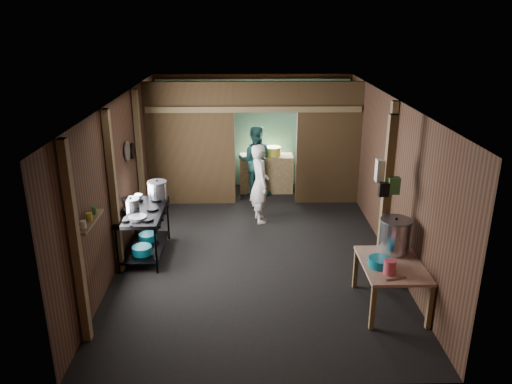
{
  "coord_description": "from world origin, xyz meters",
  "views": [
    {
      "loc": [
        -0.16,
        -7.97,
        3.89
      ],
      "look_at": [
        0.0,
        -0.2,
        1.1
      ],
      "focal_mm": 35.01,
      "sensor_mm": 36.0,
      "label": 1
    }
  ],
  "objects_px": {
    "gas_range": "(144,233)",
    "pink_bucket": "(390,267)",
    "stock_pot": "(395,236)",
    "prep_table": "(390,285)",
    "yellow_tub": "(273,151)",
    "cook": "(260,184)",
    "stove_pot_large": "(158,191)"
  },
  "relations": [
    {
      "from": "gas_range",
      "to": "pink_bucket",
      "type": "bearing_deg",
      "value": -28.33
    },
    {
      "from": "gas_range",
      "to": "stock_pot",
      "type": "relative_size",
      "value": 2.7
    },
    {
      "from": "prep_table",
      "to": "yellow_tub",
      "type": "height_order",
      "value": "yellow_tub"
    },
    {
      "from": "cook",
      "to": "pink_bucket",
      "type": "bearing_deg",
      "value": -166.9
    },
    {
      "from": "yellow_tub",
      "to": "gas_range",
      "type": "bearing_deg",
      "value": -125.78
    },
    {
      "from": "stock_pot",
      "to": "pink_bucket",
      "type": "height_order",
      "value": "stock_pot"
    },
    {
      "from": "stock_pot",
      "to": "pink_bucket",
      "type": "relative_size",
      "value": 2.64
    },
    {
      "from": "gas_range",
      "to": "yellow_tub",
      "type": "relative_size",
      "value": 3.91
    },
    {
      "from": "prep_table",
      "to": "yellow_tub",
      "type": "bearing_deg",
      "value": 105.81
    },
    {
      "from": "prep_table",
      "to": "pink_bucket",
      "type": "bearing_deg",
      "value": -113.87
    },
    {
      "from": "stove_pot_large",
      "to": "cook",
      "type": "distance_m",
      "value": 2.04
    },
    {
      "from": "stove_pot_large",
      "to": "cook",
      "type": "height_order",
      "value": "cook"
    },
    {
      "from": "stock_pot",
      "to": "yellow_tub",
      "type": "height_order",
      "value": "stock_pot"
    },
    {
      "from": "gas_range",
      "to": "yellow_tub",
      "type": "bearing_deg",
      "value": 54.22
    },
    {
      "from": "gas_range",
      "to": "stove_pot_large",
      "type": "relative_size",
      "value": 4.1
    },
    {
      "from": "stock_pot",
      "to": "pink_bucket",
      "type": "bearing_deg",
      "value": -110.04
    },
    {
      "from": "prep_table",
      "to": "stock_pot",
      "type": "relative_size",
      "value": 2.19
    },
    {
      "from": "gas_range",
      "to": "cook",
      "type": "xyz_separation_m",
      "value": [
        1.98,
        1.46,
        0.37
      ]
    },
    {
      "from": "prep_table",
      "to": "pink_bucket",
      "type": "xyz_separation_m",
      "value": [
        -0.12,
        -0.28,
        0.43
      ]
    },
    {
      "from": "pink_bucket",
      "to": "yellow_tub",
      "type": "bearing_deg",
      "value": 103.73
    },
    {
      "from": "gas_range",
      "to": "yellow_tub",
      "type": "height_order",
      "value": "yellow_tub"
    },
    {
      "from": "gas_range",
      "to": "prep_table",
      "type": "relative_size",
      "value": 1.23
    },
    {
      "from": "yellow_tub",
      "to": "cook",
      "type": "bearing_deg",
      "value": -101.01
    },
    {
      "from": "gas_range",
      "to": "stove_pot_large",
      "type": "distance_m",
      "value": 0.79
    },
    {
      "from": "prep_table",
      "to": "yellow_tub",
      "type": "xyz_separation_m",
      "value": [
        -1.38,
        4.89,
        0.61
      ]
    },
    {
      "from": "stove_pot_large",
      "to": "yellow_tub",
      "type": "bearing_deg",
      "value": 51.33
    },
    {
      "from": "pink_bucket",
      "to": "cook",
      "type": "xyz_separation_m",
      "value": [
        -1.61,
        3.39,
        0.01
      ]
    },
    {
      "from": "yellow_tub",
      "to": "stove_pot_large",
      "type": "bearing_deg",
      "value": -128.67
    },
    {
      "from": "cook",
      "to": "gas_range",
      "type": "bearing_deg",
      "value": 114.12
    },
    {
      "from": "stove_pot_large",
      "to": "cook",
      "type": "xyz_separation_m",
      "value": [
        1.81,
        0.92,
        -0.2
      ]
    },
    {
      "from": "stove_pot_large",
      "to": "pink_bucket",
      "type": "height_order",
      "value": "stove_pot_large"
    },
    {
      "from": "stove_pot_large",
      "to": "stock_pot",
      "type": "xyz_separation_m",
      "value": [
        3.65,
        -1.83,
        -0.07
      ]
    }
  ]
}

